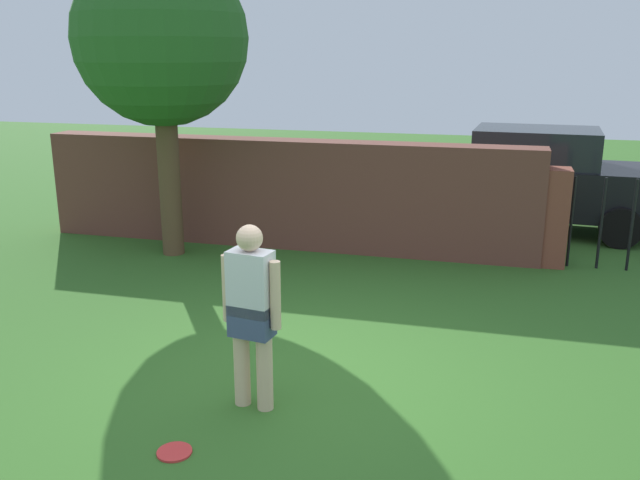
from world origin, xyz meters
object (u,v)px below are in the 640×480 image
(frisbee_red, at_px, (174,452))
(person, at_px, (252,309))
(tree, at_px, (161,40))
(car, at_px, (533,179))

(frisbee_red, bearing_deg, person, 67.78)
(person, distance_m, frisbee_red, 1.27)
(tree, bearing_deg, frisbee_red, -63.41)
(person, height_order, frisbee_red, person)
(person, bearing_deg, car, -101.31)
(person, relative_size, car, 0.38)
(person, distance_m, car, 7.46)
(car, xyz_separation_m, frisbee_red, (-2.86, -7.86, -0.85))
(tree, height_order, person, tree)
(person, xyz_separation_m, frisbee_red, (-0.34, -0.84, -0.89))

